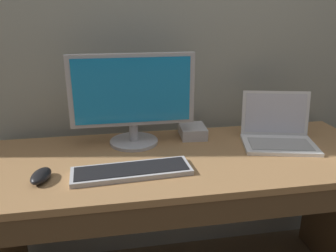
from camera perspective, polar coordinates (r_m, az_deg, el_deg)
The scene contains 6 objects.
desk at distance 1.55m, azimuth 3.35°, elevation -13.05°, with size 1.70×0.66×0.75m.
laptop_white at distance 1.64m, azimuth 18.15°, elevation -1.27°, with size 0.37×0.32×0.23m.
external_monitor at distance 1.50m, azimuth -6.03°, elevation 4.97°, with size 0.56×0.22×0.42m.
wired_keyboard at distance 1.30m, azimuth -6.19°, elevation -7.58°, with size 0.46×0.17×0.02m.
computer_mouse at distance 1.32m, azimuth -20.77°, elevation -7.91°, with size 0.06×0.12×0.04m, color black.
external_drive_box at distance 1.66m, azimuth 4.20°, elevation -0.90°, with size 0.12×0.15×0.05m, color silver.
Camera 1 is at (-0.31, -1.29, 1.35)m, focal length 35.90 mm.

